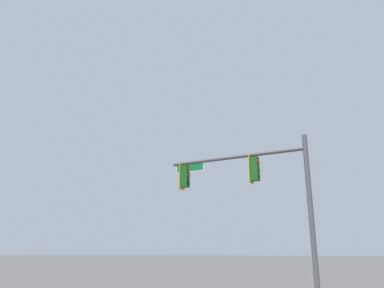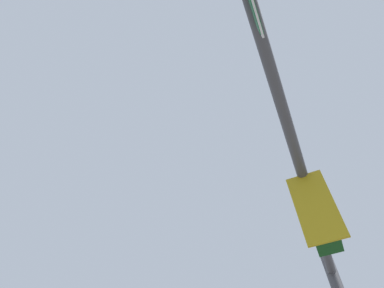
{
  "view_description": "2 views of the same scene",
  "coord_description": "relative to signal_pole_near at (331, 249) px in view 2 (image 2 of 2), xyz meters",
  "views": [
    {
      "loc": [
        -7.59,
        8.17,
        1.97
      ],
      "look_at": [
        -3.35,
        -8.18,
        6.84
      ],
      "focal_mm": 35.0,
      "sensor_mm": 36.0,
      "label": 1
    },
    {
      "loc": [
        -2.27,
        -9.95,
        1.83
      ],
      "look_at": [
        -6.2,
        -10.49,
        7.77
      ],
      "focal_mm": 35.0,
      "sensor_mm": 36.0,
      "label": 2
    }
  ],
  "objects": [
    {
      "name": "signal_pole_near",
      "position": [
        0.0,
        0.0,
        0.0
      ],
      "size": [
        6.58,
        1.87,
        6.87
      ],
      "color": "#47474C",
      "rests_on": "ground_plane"
    }
  ]
}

